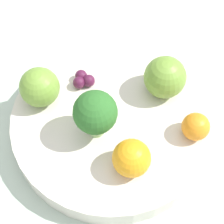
# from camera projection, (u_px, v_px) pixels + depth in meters

# --- Properties ---
(ground_plane) EXTENTS (6.00, 6.00, 0.00)m
(ground_plane) POSITION_uv_depth(u_px,v_px,m) (112.00, 136.00, 0.52)
(ground_plane) COLOR gray
(table_surface) EXTENTS (1.20, 1.20, 0.02)m
(table_surface) POSITION_uv_depth(u_px,v_px,m) (112.00, 133.00, 0.51)
(table_surface) COLOR #B2C6B2
(table_surface) RESTS_ON ground_plane
(bowl) EXTENTS (0.26, 0.26, 0.03)m
(bowl) POSITION_uv_depth(u_px,v_px,m) (112.00, 123.00, 0.49)
(bowl) COLOR silver
(bowl) RESTS_ON table_surface
(broccoli) EXTENTS (0.05, 0.05, 0.07)m
(broccoli) POSITION_uv_depth(u_px,v_px,m) (95.00, 113.00, 0.43)
(broccoli) COLOR #99C17A
(broccoli) RESTS_ON bowl
(apple_red) EXTENTS (0.05, 0.05, 0.05)m
(apple_red) POSITION_uv_depth(u_px,v_px,m) (40.00, 87.00, 0.47)
(apple_red) COLOR olive
(apple_red) RESTS_ON bowl
(apple_green) EXTENTS (0.05, 0.05, 0.05)m
(apple_green) POSITION_uv_depth(u_px,v_px,m) (165.00, 77.00, 0.47)
(apple_green) COLOR olive
(apple_green) RESTS_ON bowl
(orange_front) EXTENTS (0.04, 0.04, 0.04)m
(orange_front) POSITION_uv_depth(u_px,v_px,m) (131.00, 158.00, 0.42)
(orange_front) COLOR orange
(orange_front) RESTS_ON bowl
(orange_back) EXTENTS (0.03, 0.03, 0.03)m
(orange_back) POSITION_uv_depth(u_px,v_px,m) (196.00, 127.00, 0.45)
(orange_back) COLOR orange
(orange_back) RESTS_ON bowl
(grape_cluster) EXTENTS (0.03, 0.03, 0.02)m
(grape_cluster) POSITION_uv_depth(u_px,v_px,m) (83.00, 80.00, 0.50)
(grape_cluster) COLOR #511938
(grape_cluster) RESTS_ON bowl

